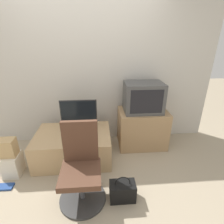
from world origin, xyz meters
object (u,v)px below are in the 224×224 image
Objects in this scene: office_chair at (81,171)px; crt_tv at (143,97)px; handbag at (122,191)px; cardboard_box_lower at (13,164)px; keyboard at (80,138)px; book at (6,187)px; mouse at (95,137)px; main_monitor at (79,116)px.

crt_tv is at bearing 47.78° from office_chair.
office_chair is 0.55m from handbag.
office_chair is 3.03× the size of cardboard_box_lower.
keyboard reaches higher than handbag.
office_chair is 2.82× the size of handbag.
office_chair is at bearing -10.85° from book.
handbag is at bearing -112.71° from crt_tv.
mouse is 1.32m from book.
crt_tv reaches higher than handbag.
office_chair is at bearing -103.68° from mouse.
handbag is 1.52m from book.
main_monitor reaches higher than handbag.
main_monitor reaches higher than cardboard_box_lower.
crt_tv is (1.03, 0.17, 0.21)m from main_monitor.
mouse is 0.27× the size of book.
handbag is (0.32, -0.71, -0.33)m from mouse.
main_monitor is 1.75× the size of keyboard.
handbag is 1.77× the size of book.
mouse is (0.22, 0.01, 0.01)m from keyboard.
cardboard_box_lower is 0.30m from book.
keyboard is at bearing -178.28° from mouse.
main_monitor is 1.07m from crt_tv.
mouse is at bearing 8.35° from cardboard_box_lower.
office_chair reaches higher than mouse.
crt_tv is at bearing 16.86° from cardboard_box_lower.
handbag is at bearing -20.02° from cardboard_box_lower.
cardboard_box_lower is (-1.16, -0.17, -0.30)m from mouse.
keyboard is at bearing 127.51° from handbag.
book is (-1.49, 0.28, -0.11)m from handbag.
mouse is 0.85m from handbag.
office_chair is at bearing -24.20° from cardboard_box_lower.
crt_tv reaches higher than office_chair.
main_monitor is 2.89× the size of book.
main_monitor reaches higher than mouse.
keyboard is 0.62m from office_chair.
cardboard_box_lower is at bearing -163.14° from crt_tv.
main_monitor is 0.42m from mouse.
cardboard_box_lower is 1.64× the size of book.
handbag reaches higher than cardboard_box_lower.
cardboard_box_lower is at bearing -155.39° from main_monitor.
crt_tv is 1.50m from office_chair.
office_chair reaches higher than handbag.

